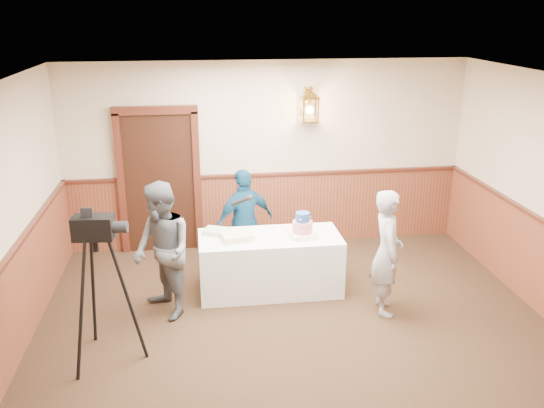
{
  "coord_description": "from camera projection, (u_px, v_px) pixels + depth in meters",
  "views": [
    {
      "loc": [
        -1.05,
        -4.81,
        3.5
      ],
      "look_at": [
        -0.17,
        1.7,
        1.25
      ],
      "focal_mm": 38.0,
      "sensor_mm": 36.0,
      "label": 1
    }
  ],
  "objects": [
    {
      "name": "ground",
      "position": [
        311.0,
        375.0,
        5.78
      ],
      "size": [
        7.0,
        7.0,
        0.0
      ],
      "primitive_type": "plane",
      "color": "black",
      "rests_on": "ground"
    },
    {
      "name": "sheet_cake_yellow",
      "position": [
        237.0,
        237.0,
        7.18
      ],
      "size": [
        0.43,
        0.36,
        0.08
      ],
      "primitive_type": "cube",
      "rotation": [
        0.0,
        0.0,
        0.21
      ],
      "color": "#D6BD80",
      "rests_on": "display_table"
    },
    {
      "name": "assistant_p",
      "position": [
        245.0,
        222.0,
        7.84
      ],
      "size": [
        0.93,
        0.68,
        1.47
      ],
      "primitive_type": "imported",
      "rotation": [
        0.0,
        0.0,
        3.57
      ],
      "color": "navy",
      "rests_on": "ground"
    },
    {
      "name": "display_table",
      "position": [
        270.0,
        263.0,
        7.42
      ],
      "size": [
        1.8,
        0.8,
        0.75
      ],
      "primitive_type": "cube",
      "color": "white",
      "rests_on": "ground"
    },
    {
      "name": "room_shell",
      "position": [
        300.0,
        218.0,
        5.7
      ],
      "size": [
        6.02,
        7.02,
        2.81
      ],
      "color": "#C6B394",
      "rests_on": "ground"
    },
    {
      "name": "tiered_cake",
      "position": [
        302.0,
        227.0,
        7.24
      ],
      "size": [
        0.36,
        0.36,
        0.32
      ],
      "rotation": [
        0.0,
        0.0,
        0.18
      ],
      "color": "#FFF6BE",
      "rests_on": "display_table"
    },
    {
      "name": "tv_camera_rig",
      "position": [
        101.0,
        297.0,
        5.83
      ],
      "size": [
        0.62,
        0.58,
        1.59
      ],
      "rotation": [
        0.0,
        0.0,
        -0.09
      ],
      "color": "black",
      "rests_on": "ground"
    },
    {
      "name": "baker",
      "position": [
        387.0,
        253.0,
        6.76
      ],
      "size": [
        0.43,
        0.6,
        1.54
      ],
      "primitive_type": "imported",
      "rotation": [
        0.0,
        0.0,
        1.45
      ],
      "color": "#9B99A0",
      "rests_on": "ground"
    },
    {
      "name": "interviewer",
      "position": [
        162.0,
        251.0,
        6.67
      ],
      "size": [
        1.56,
        0.99,
        1.64
      ],
      "rotation": [
        0.0,
        0.0,
        -1.1
      ],
      "color": "#54585C",
      "rests_on": "ground"
    },
    {
      "name": "sheet_cake_green",
      "position": [
        215.0,
        231.0,
        7.36
      ],
      "size": [
        0.35,
        0.32,
        0.07
      ],
      "primitive_type": "cube",
      "rotation": [
        0.0,
        0.0,
        -0.41
      ],
      "color": "#A1DD9C",
      "rests_on": "display_table"
    }
  ]
}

